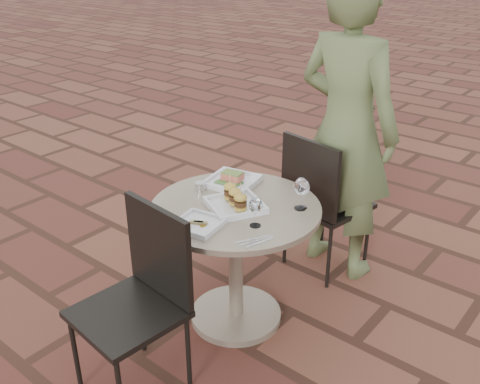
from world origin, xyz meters
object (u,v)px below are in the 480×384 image
Objects in this scene: cafe_table at (236,246)px; diner at (346,130)px; chair_far at (320,194)px; plate_salmon at (232,180)px; plate_sliders at (235,201)px; plate_tuna at (198,224)px; chair_near at (143,287)px.

diner is at bearing 80.72° from cafe_table.
plate_salmon is (-0.28, -0.52, 0.20)m from chair_far.
cafe_table is at bearing 86.12° from diner.
diner is 0.92m from plate_sliders.
diner reaches higher than plate_tuna.
cafe_table is 0.28m from plate_sliders.
chair_near is 0.87m from plate_salmon.
plate_tuna is at bearing -90.96° from cafe_table.
chair_far is 3.73× the size of plate_tuna.
plate_sliders reaches higher than plate_tuna.
chair_far is at bearing 90.64° from chair_near.
chair_far is 2.59× the size of plate_sliders.
diner is 7.60× the size of plate_tuna.
plate_tuna is (-0.09, -1.00, 0.19)m from chair_far.
cafe_table is 2.51× the size of plate_sliders.
cafe_table is 0.48× the size of diner.
plate_tuna is at bearing -93.66° from plate_sliders.
chair_near is (-0.03, -0.63, 0.07)m from cafe_table.
chair_near is 0.65m from plate_sliders.
diner reaches higher than chair_near.
diner reaches higher than plate_sliders.
chair_near reaches higher than plate_sliders.
plate_salmon is (-0.16, 0.83, 0.20)m from chair_near.
cafe_table is 0.39m from plate_salmon.
plate_salmon reaches higher than cafe_table.
plate_salmon is at bearing 106.36° from chair_near.
diner is at bearing 82.71° from plate_tuna.
chair_near is at bearing -79.18° from plate_salmon.
cafe_table is 0.97× the size of chair_near.
diner is (0.18, 1.51, 0.40)m from chair_near.
chair_near is at bearing 88.75° from diner.
plate_salmon is 1.24× the size of plate_tuna.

